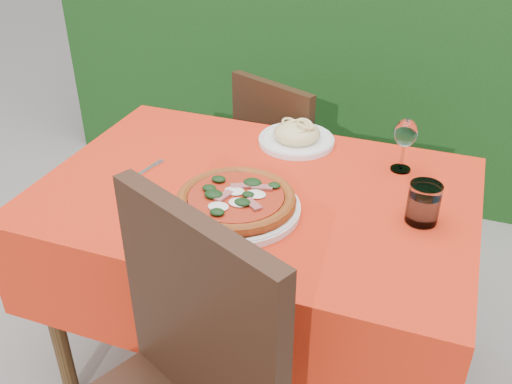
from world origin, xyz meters
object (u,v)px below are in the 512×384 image
(wine_glass, at_px, (406,135))
(fork, at_px, (142,173))
(pasta_plate, at_px, (297,136))
(chair_far, at_px, (286,161))
(pizza_plate, at_px, (236,202))
(water_glass, at_px, (423,205))

(wine_glass, height_order, fork, wine_glass)
(pasta_plate, relative_size, wine_glass, 1.50)
(chair_far, distance_m, wine_glass, 0.73)
(wine_glass, relative_size, fork, 0.96)
(chair_far, relative_size, fork, 4.84)
(pizza_plate, height_order, pasta_plate, pasta_plate)
(water_glass, relative_size, wine_glass, 0.66)
(chair_far, distance_m, pasta_plate, 0.45)
(water_glass, bearing_deg, fork, -177.62)
(pizza_plate, relative_size, fork, 2.00)
(chair_far, bearing_deg, pizza_plate, 120.21)
(chair_far, xyz_separation_m, pizza_plate, (0.10, -0.78, 0.29))
(pizza_plate, height_order, wine_glass, wine_glass)
(pasta_plate, bearing_deg, fork, -136.41)
(chair_far, distance_m, fork, 0.78)
(pasta_plate, distance_m, fork, 0.53)
(pasta_plate, distance_m, water_glass, 0.56)
(pizza_plate, height_order, fork, pizza_plate)
(water_glass, xyz_separation_m, wine_glass, (-0.09, 0.27, 0.07))
(pizza_plate, xyz_separation_m, water_glass, (0.48, 0.13, 0.02))
(pasta_plate, xyz_separation_m, wine_glass, (0.36, -0.06, 0.09))
(water_glass, height_order, wine_glass, wine_glass)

